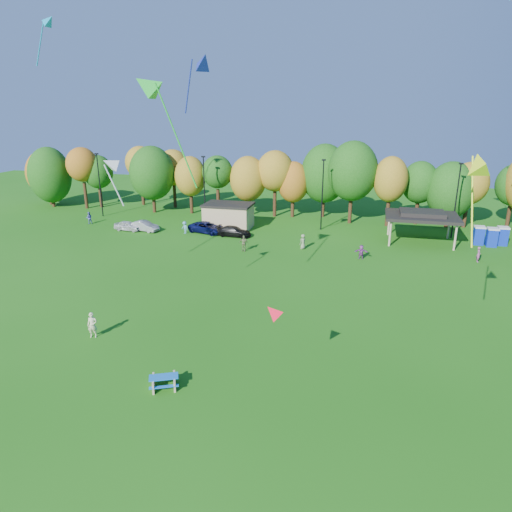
% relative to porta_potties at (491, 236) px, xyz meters
% --- Properties ---
extents(ground, '(160.00, 160.00, 0.00)m').
position_rel_porta_potties_xyz_m(ground, '(-21.86, -37.66, -1.10)').
color(ground, '#19600F').
rests_on(ground, ground).
extents(tree_line, '(93.57, 10.55, 11.15)m').
position_rel_porta_potties_xyz_m(tree_line, '(-22.89, 7.85, 4.82)').
color(tree_line, black).
rests_on(tree_line, ground).
extents(lamp_posts, '(64.50, 0.25, 9.09)m').
position_rel_porta_potties_xyz_m(lamp_posts, '(-19.86, 2.34, 3.80)').
color(lamp_posts, black).
rests_on(lamp_posts, ground).
extents(utility_building, '(6.30, 4.30, 3.25)m').
position_rel_porta_potties_xyz_m(utility_building, '(-31.86, 0.34, 0.54)').
color(utility_building, tan).
rests_on(utility_building, ground).
extents(pavilion, '(8.20, 6.20, 3.77)m').
position_rel_porta_potties_xyz_m(pavilion, '(-7.86, -0.66, 2.13)').
color(pavilion, tan).
rests_on(pavilion, ground).
extents(porta_potties, '(3.75, 2.00, 2.18)m').
position_rel_porta_potties_xyz_m(porta_potties, '(0.00, 0.00, 0.00)').
color(porta_potties, '#0D29AC').
rests_on(porta_potties, ground).
extents(picnic_table, '(2.06, 1.92, 0.71)m').
position_rel_porta_potties_xyz_m(picnic_table, '(-24.64, -35.27, -0.68)').
color(picnic_table, tan).
rests_on(picnic_table, ground).
extents(kite_flyer, '(0.77, 0.61, 1.84)m').
position_rel_porta_potties_xyz_m(kite_flyer, '(-32.00, -30.93, -0.18)').
color(kite_flyer, beige).
rests_on(kite_flyer, ground).
extents(car_a, '(3.74, 1.69, 1.25)m').
position_rel_porta_potties_xyz_m(car_a, '(-44.11, -4.20, -0.47)').
color(car_a, silver).
rests_on(car_a, ground).
extents(car_b, '(4.18, 2.12, 1.32)m').
position_rel_porta_potties_xyz_m(car_b, '(-41.95, -3.93, -0.44)').
color(car_b, '#929297').
rests_on(car_b, ground).
extents(car_c, '(5.36, 3.53, 1.37)m').
position_rel_porta_potties_xyz_m(car_c, '(-33.73, -2.77, -0.41)').
color(car_c, '#0B1045').
rests_on(car_c, ground).
extents(car_d, '(4.43, 1.99, 1.26)m').
position_rel_porta_potties_xyz_m(car_d, '(-29.98, -3.55, -0.47)').
color(car_d, black).
rests_on(car_d, ground).
extents(far_person_0, '(1.16, 0.96, 1.55)m').
position_rel_porta_potties_xyz_m(far_person_0, '(-36.39, -3.79, -0.32)').
color(far_person_0, '#5299B6').
rests_on(far_person_0, ground).
extents(far_person_1, '(1.01, 0.96, 1.64)m').
position_rel_porta_potties_xyz_m(far_person_1, '(-51.11, -2.20, -0.28)').
color(far_person_1, '#4E4DAB').
rests_on(far_person_1, ground).
extents(far_person_2, '(0.41, 0.61, 1.63)m').
position_rel_porta_potties_xyz_m(far_person_2, '(-2.60, -6.82, -0.28)').
color(far_person_2, '#9D4A83').
rests_on(far_person_2, ground).
extents(far_person_3, '(1.06, 0.44, 1.81)m').
position_rel_porta_potties_xyz_m(far_person_3, '(-27.16, -9.15, -0.19)').
color(far_person_3, olive).
rests_on(far_person_3, ground).
extents(far_person_4, '(0.90, 1.00, 1.71)m').
position_rel_porta_potties_xyz_m(far_person_4, '(-20.89, -6.72, -0.24)').
color(far_person_4, gray).
rests_on(far_person_4, ground).
extents(far_person_5, '(1.42, 0.46, 1.53)m').
position_rel_porta_potties_xyz_m(far_person_5, '(-14.39, -8.77, -0.33)').
color(far_person_5, '#86398B').
rests_on(far_person_5, ground).
extents(kite_0, '(1.53, 3.32, 5.47)m').
position_rel_porta_potties_xyz_m(kite_0, '(-8.84, -30.79, 11.53)').
color(kite_0, '#D7F419').
extents(kite_1, '(4.55, 2.00, 7.60)m').
position_rel_porta_potties_xyz_m(kite_1, '(-28.51, -27.23, 15.47)').
color(kite_1, green).
extents(kite_4, '(1.87, 1.98, 3.48)m').
position_rel_porta_potties_xyz_m(kite_4, '(-31.18, -28.09, 10.53)').
color(kite_4, white).
extents(kite_6, '(2.67, 1.10, 4.43)m').
position_rel_porta_potties_xyz_m(kite_6, '(-42.73, -16.89, 21.41)').
color(kite_6, '#0C89BA').
extents(kite_7, '(1.20, 0.92, 1.17)m').
position_rel_porta_potties_xyz_m(kite_7, '(-18.55, -34.29, 3.90)').
color(kite_7, '#FE0E2A').
extents(kite_11, '(2.69, 2.37, 4.61)m').
position_rel_porta_potties_xyz_m(kite_11, '(-26.84, -21.12, 17.40)').
color(kite_11, navy).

